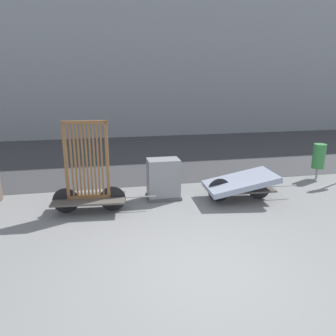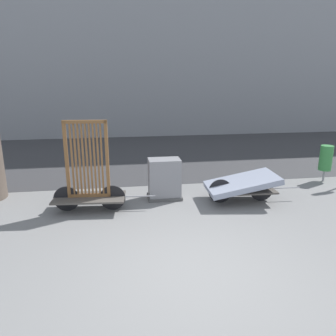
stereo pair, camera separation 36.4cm
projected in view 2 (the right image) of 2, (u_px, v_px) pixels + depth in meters
name	position (u px, v px, depth m)	size (l,w,h in m)	color
ground_plane	(195.00, 273.00, 5.10)	(60.00, 60.00, 0.00)	slate
road_strip	(147.00, 154.00, 13.02)	(56.00, 7.95, 0.01)	#38383A
bike_cart_with_bedframe	(89.00, 182.00, 7.32)	(2.31, 0.90, 2.06)	#4C4742
bike_cart_with_mattress	(242.00, 185.00, 7.91)	(2.35, 1.14, 0.70)	#4C4742
utility_cabinet	(164.00, 180.00, 8.13)	(0.84, 0.57, 1.01)	#4C4C4C
trash_bin	(326.00, 158.00, 9.42)	(0.36, 0.36, 1.06)	gray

